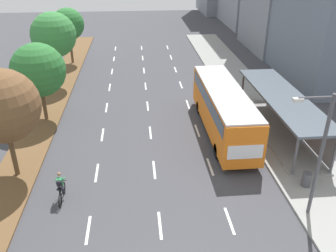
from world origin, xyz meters
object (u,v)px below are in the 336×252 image
cyclist (61,188)px  median_tree_fourth (54,35)px  median_tree_fifth (68,24)px  median_tree_second (2,106)px  bus_shelter (284,110)px  median_tree_third (38,70)px  streetlight (318,149)px  trash_bin (306,179)px  bus (223,106)px

cyclist → median_tree_fourth: (-3.15, 17.76, 4.22)m
cyclist → median_tree_fifth: 25.80m
median_tree_second → median_tree_fifth: size_ratio=1.05×
bus_shelter → median_tree_fourth: bearing=147.1°
median_tree_third → median_tree_fifth: size_ratio=0.97×
bus_shelter → streetlight: size_ratio=1.81×
median_tree_second → streetlight: size_ratio=1.00×
trash_bin → cyclist: bearing=179.2°
median_tree_third → streetlight: 19.92m
median_tree_second → streetlight: streetlight is taller
median_tree_fifth → median_tree_second: bearing=-90.0°
median_tree_fourth → trash_bin: median_tree_fourth is taller
bus → streetlight: 9.72m
median_tree_fourth → median_tree_fifth: median_tree_fourth is taller
streetlight → trash_bin: (1.03, 2.18, -3.31)m
bus_shelter → trash_bin: 6.66m
bus_shelter → cyclist: bearing=-156.9°
median_tree_third → bus_shelter: bearing=-12.6°
bus → streetlight: streetlight is taller
bus_shelter → median_tree_fourth: median_tree_fourth is taller
median_tree_second → median_tree_fourth: 15.18m
median_tree_fifth → streetlight: streetlight is taller
bus_shelter → streetlight: (-2.11, -8.62, 2.02)m
cyclist → median_tree_third: 11.09m
bus_shelter → streetlight: 9.10m
bus → streetlight: size_ratio=1.74×
bus → trash_bin: bus is taller
bus_shelter → median_tree_fifth: median_tree_fifth is taller
median_tree_second → streetlight: 16.39m
median_tree_fourth → median_tree_fifth: bearing=89.4°
bus_shelter → trash_bin: (-1.08, -6.44, -1.29)m
cyclist → median_tree_second: 5.49m
median_tree_third → streetlight: (15.47, -12.54, -0.21)m
bus_shelter → cyclist: bus_shelter is taller
cyclist → median_tree_second: median_tree_second is taller
median_tree_third → cyclist: bearing=-73.9°
bus → median_tree_fifth: size_ratio=1.83×
median_tree_second → median_tree_fourth: size_ratio=0.93×
bus_shelter → median_tree_second: 18.29m
median_tree_fourth → streetlight: size_ratio=1.07×
median_tree_second → cyclist: bearing=-40.2°
trash_bin → median_tree_third: bearing=147.9°
median_tree_third → median_tree_fifth: bearing=90.5°
median_tree_third → trash_bin: 19.80m
bus → bus_shelter: bearing=-8.9°
streetlight → trash_bin: streetlight is taller
streetlight → median_tree_second: bearing=162.4°
median_tree_third → median_tree_fifth: median_tree_fifth is taller
trash_bin → median_tree_fourth: bearing=133.0°
bus → cyclist: 12.54m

